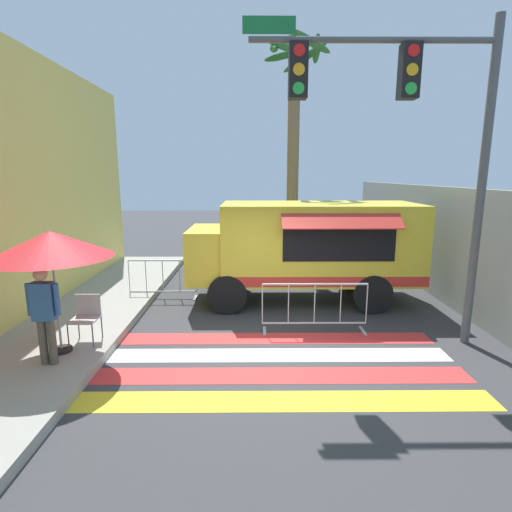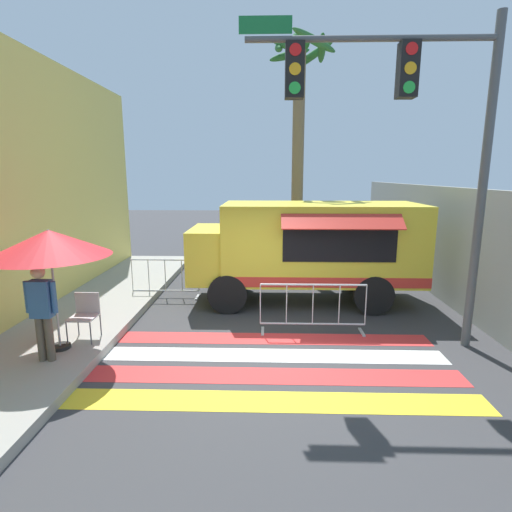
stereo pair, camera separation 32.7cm
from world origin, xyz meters
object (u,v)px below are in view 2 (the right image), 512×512
at_px(barricade_side, 165,279).
at_px(patio_umbrella, 49,244).
at_px(traffic_signal_pole, 407,116).
at_px(barricade_front, 313,308).
at_px(food_truck, 303,245).
at_px(folding_chair, 85,312).
at_px(vendor_person, 42,308).
at_px(palm_tree, 299,118).

bearing_deg(barricade_side, patio_umbrella, -105.56).
bearing_deg(traffic_signal_pole, barricade_front, 158.71).
distance_m(food_truck, folding_chair, 5.32).
distance_m(traffic_signal_pole, vendor_person, 6.99).
height_order(patio_umbrella, folding_chair, patio_umbrella).
xyz_separation_m(folding_chair, barricade_side, (0.74, 3.13, -0.18)).
bearing_deg(barricade_side, vendor_person, -103.50).
bearing_deg(traffic_signal_pole, patio_umbrella, -173.27).
xyz_separation_m(food_truck, folding_chair, (-4.37, -2.93, -0.80)).
bearing_deg(folding_chair, vendor_person, -101.15).
relative_size(food_truck, folding_chair, 6.61).
xyz_separation_m(vendor_person, barricade_side, (0.98, 4.10, -0.59)).
height_order(patio_umbrella, vendor_person, patio_umbrella).
relative_size(traffic_signal_pole, patio_umbrella, 2.74).
height_order(traffic_signal_pole, barricade_front, traffic_signal_pole).
bearing_deg(vendor_person, folding_chair, 92.40).
bearing_deg(barricade_front, traffic_signal_pole, -21.29).
distance_m(folding_chair, barricade_side, 3.22).
height_order(folding_chair, palm_tree, palm_tree).
bearing_deg(patio_umbrella, food_truck, 36.40).
bearing_deg(food_truck, traffic_signal_pole, -60.84).
xyz_separation_m(patio_umbrella, barricade_front, (4.68, 1.30, -1.57)).
bearing_deg(traffic_signal_pole, food_truck, 119.16).
bearing_deg(barricade_side, folding_chair, -103.24).
relative_size(folding_chair, barricade_side, 0.48).
xyz_separation_m(folding_chair, vendor_person, (-0.25, -0.96, 0.41)).
xyz_separation_m(patio_umbrella, palm_tree, (4.71, 6.64, 2.91)).
height_order(food_truck, vendor_person, food_truck).
height_order(vendor_person, palm_tree, palm_tree).
relative_size(folding_chair, vendor_person, 0.53).
relative_size(patio_umbrella, vendor_person, 1.32).
xyz_separation_m(barricade_side, palm_tree, (3.70, 3.02, 4.49)).
bearing_deg(food_truck, vendor_person, -139.85).
xyz_separation_m(food_truck, barricade_side, (-3.63, 0.20, -0.98)).
height_order(food_truck, traffic_signal_pole, traffic_signal_pole).
bearing_deg(folding_chair, food_truck, 37.06).
height_order(barricade_side, palm_tree, palm_tree).
distance_m(food_truck, palm_tree, 4.77).
distance_m(food_truck, vendor_person, 6.05).
xyz_separation_m(traffic_signal_pole, vendor_person, (-6.12, -1.20, -3.15)).
relative_size(food_truck, barricade_front, 2.61).
xyz_separation_m(food_truck, vendor_person, (-4.62, -3.89, -0.39)).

